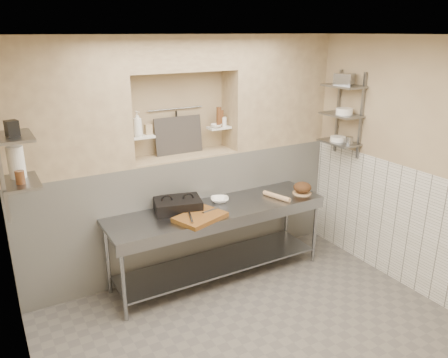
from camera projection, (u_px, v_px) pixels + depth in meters
floor at (262, 341)px, 4.27m from camera, size 4.00×3.90×0.10m
ceiling at (272, 28)px, 3.34m from camera, size 4.00×3.90×0.10m
wall_left at (7, 262)px, 2.84m from camera, size 0.10×3.90×2.80m
wall_right at (421, 169)px, 4.76m from camera, size 0.10×3.90×2.80m
wall_back at (174, 152)px, 5.45m from camera, size 4.00×0.10×2.80m
backwall_lower at (184, 210)px, 5.47m from camera, size 4.00×0.40×1.40m
alcove_sill at (183, 156)px, 5.24m from camera, size 1.30×0.40×0.02m
backwall_pillar_left at (61, 107)px, 4.40m from camera, size 1.35×0.40×1.40m
backwall_pillar_right at (275, 91)px, 5.64m from camera, size 1.35×0.40×1.40m
backwall_header at (179, 53)px, 4.86m from camera, size 1.30×0.40×0.40m
wainscot_left at (32, 347)px, 3.10m from camera, size 0.02×3.90×1.40m
wainscot_right at (408, 229)px, 4.96m from camera, size 0.02×3.90×1.40m
alcove_shelf_left at (141, 137)px, 4.91m from camera, size 0.28×0.16×0.02m
alcove_shelf_right at (219, 128)px, 5.38m from camera, size 0.28×0.16×0.02m
utensil_rail at (175, 109)px, 5.21m from camera, size 0.70×0.02×0.02m
hanging_steel at (177, 123)px, 5.24m from camera, size 0.02×0.02×0.30m
splash_panel at (179, 135)px, 5.25m from camera, size 0.60×0.08×0.45m
shelf_rail_left_b at (1, 168)px, 3.45m from camera, size 0.03×0.03×0.95m
wall_shelf_left_lower at (20, 182)px, 3.74m from camera, size 0.30×0.50×0.02m
wall_shelf_left_upper at (13, 137)px, 3.61m from camera, size 0.30×0.50×0.03m
shelf_rail_right_a at (338, 111)px, 5.61m from camera, size 0.03×0.03×1.05m
shelf_rail_right_b at (361, 116)px, 5.28m from camera, size 0.03×0.03×1.05m
wall_shelf_right_lower at (339, 142)px, 5.50m from camera, size 0.30×0.50×0.02m
wall_shelf_right_mid at (341, 115)px, 5.38m from camera, size 0.30×0.50×0.02m
wall_shelf_right_upper at (344, 86)px, 5.27m from camera, size 0.30×0.50×0.03m
prep_table at (219, 228)px, 5.10m from camera, size 2.60×0.70×0.90m
panini_press at (178, 205)px, 4.92m from camera, size 0.59×0.49×0.14m
cutting_board at (200, 217)px, 4.71m from camera, size 0.62×0.52×0.05m
knife_blade at (211, 210)px, 4.83m from camera, size 0.25×0.08×0.01m
tongs at (191, 218)px, 4.61m from camera, size 0.11×0.26×0.02m
mixing_bowl at (220, 200)px, 5.19m from camera, size 0.29×0.29×0.05m
rolling_pin at (277, 196)px, 5.29m from camera, size 0.17×0.38×0.06m
bread_board at (302, 193)px, 5.46m from camera, size 0.24×0.24×0.01m
bread_loaf at (302, 187)px, 5.44m from camera, size 0.22×0.22×0.13m
bottle_soap at (137, 124)px, 4.83m from camera, size 0.13×0.13×0.28m
jar_alcove at (148, 129)px, 4.96m from camera, size 0.08×0.08×0.11m
bowl_alcove at (216, 126)px, 5.32m from camera, size 0.15×0.15×0.04m
condiment_a at (221, 118)px, 5.36m from camera, size 0.05×0.05×0.20m
condiment_b at (219, 117)px, 5.33m from camera, size 0.06×0.06×0.24m
condiment_c at (224, 122)px, 5.38m from camera, size 0.07×0.07×0.11m
jug_left at (16, 162)px, 3.78m from camera, size 0.14×0.14×0.28m
jar_left at (20, 177)px, 3.65m from camera, size 0.08×0.08×0.11m
box_left_upper at (12, 128)px, 3.55m from camera, size 0.11×0.11×0.13m
bowl_right at (338, 139)px, 5.50m from camera, size 0.19×0.19×0.06m
canister_right at (349, 141)px, 5.34m from camera, size 0.09×0.09×0.09m
bowl_right_mid at (344, 111)px, 5.33m from camera, size 0.20×0.20×0.08m
basket_right at (344, 79)px, 5.24m from camera, size 0.25×0.27×0.14m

